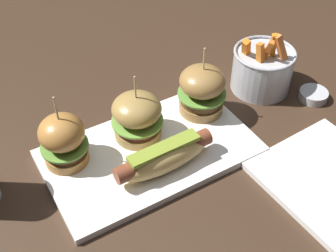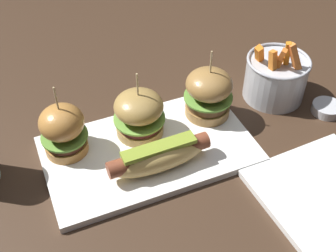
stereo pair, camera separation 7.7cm
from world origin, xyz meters
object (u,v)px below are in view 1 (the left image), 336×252
Objects in this scene: slider_right at (202,90)px; platter_main at (150,152)px; slider_center at (135,117)px; hot_dog at (163,157)px; slider_left at (63,140)px; sauce_ramekin at (313,95)px; side_plate at (329,178)px; fries_bucket at (262,69)px.

platter_main is at bearing -162.14° from slider_right.
slider_center is 0.14m from slider_right.
slider_right is (0.14, -0.00, 0.00)m from slider_center.
platter_main is 0.16m from slider_right.
slider_left is at bearing 142.42° from hot_dog.
sauce_ramekin is at bearing 2.69° from hot_dog.
hot_dog reaches higher than platter_main.
hot_dog reaches higher than sauce_ramekin.
side_plate is at bearing -47.09° from slider_center.
slider_left reaches higher than fries_bucket.
slider_right is 0.25m from sauce_ramekin.
platter_main is at bearing 86.89° from hot_dog.
platter_main is at bearing 138.10° from side_plate.
hot_dog is at bearing -160.77° from fries_bucket.
fries_bucket reaches higher than sauce_ramekin.
slider_left reaches higher than hot_dog.
slider_center is 2.28× the size of sauce_ramekin.
slider_right is at bearing -1.62° from slider_left.
slider_left is 1.01× the size of fries_bucket.
slider_left is 0.46m from side_plate.
platter_main is 2.07× the size of hot_dog.
slider_left is 0.28m from slider_right.
hot_dog is at bearing -177.31° from sauce_ramekin.
platter_main is 2.80× the size of slider_center.
fries_bucket is 0.12m from sauce_ramekin.
slider_right is at bearing 33.75° from hot_dog.
sauce_ramekin is (0.37, 0.02, -0.03)m from hot_dog.
hot_dog is 1.30× the size of fries_bucket.
sauce_ramekin is at bearing -9.59° from slider_left.
hot_dog is (-0.00, -0.05, 0.03)m from platter_main.
slider_center is 0.63× the size of side_plate.
slider_center reaches higher than hot_dog.
hot_dog is 0.86× the size of side_plate.
slider_center reaches higher than side_plate.
slider_left reaches higher than platter_main.
hot_dog is 0.32m from fries_bucket.
slider_left is at bearing -179.71° from fries_bucket.
slider_right is 2.43× the size of sauce_ramekin.
slider_left is at bearing 178.38° from slider_right.
slider_right reaches higher than hot_dog.
fries_bucket is at bearing 1.75° from slider_center.
slider_center is 0.94× the size of slider_right.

